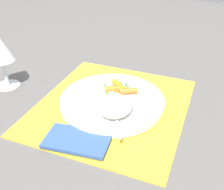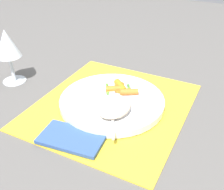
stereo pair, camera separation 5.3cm
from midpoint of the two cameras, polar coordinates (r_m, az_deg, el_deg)
The scene contains 9 objects.
ground_plane at distance 0.71m, azimuth 2.16°, elevation -2.39°, with size 2.40×2.40×0.00m, color #565451.
placemat at distance 0.70m, azimuth 2.16°, elevation -2.19°, with size 0.40×0.36×0.01m, color gold.
plate at distance 0.70m, azimuth 2.18°, elevation -1.37°, with size 0.26×0.26×0.02m, color white.
rice_mound at distance 0.64m, azimuth 2.75°, elevation -2.46°, with size 0.09×0.08×0.03m, color beige.
carrot_portion at distance 0.72m, azimuth 4.04°, elevation 1.29°, with size 0.06×0.09×0.02m.
pea_scatter at distance 0.72m, azimuth 3.96°, elevation 0.96°, with size 0.09×0.09×0.01m.
fork at distance 0.66m, azimuth 2.35°, elevation -2.17°, with size 0.18×0.10×0.01m.
wine_glass at distance 0.81m, azimuth -19.13°, elevation 9.63°, with size 0.07×0.07×0.16m.
napkin at distance 0.60m, azimuth -5.79°, elevation -8.93°, with size 0.08×0.14×0.01m, color #33518C.
Camera 2 is at (-0.52, -0.26, 0.40)m, focal length 44.20 mm.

